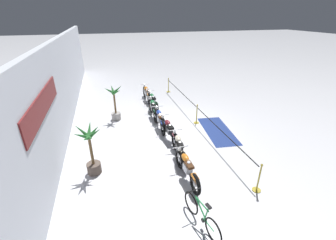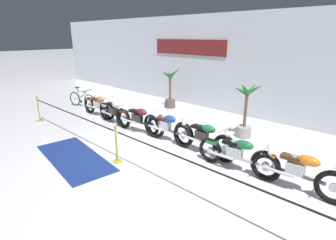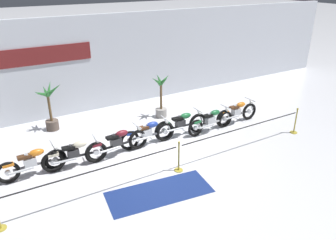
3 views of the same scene
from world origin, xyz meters
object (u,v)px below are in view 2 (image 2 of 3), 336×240
(motorcycle_green_5, at_px, (237,154))
(stanchion_mid_left, at_px, (117,150))
(motorcycle_cream_1, at_px, (114,112))
(potted_palm_left_of_row, at_px, (170,89))
(motorcycle_maroon_2, at_px, (138,120))
(bicycle, at_px, (82,99))
(motorcycle_blue_3, at_px, (166,127))
(stanchion_far_left, at_px, (89,125))
(motorcycle_orange_0, at_px, (99,106))
(floor_banner, at_px, (74,157))
(motorcycle_green_4, at_px, (203,138))
(potted_palm_right_of_row, at_px, (245,114))
(motorcycle_orange_6, at_px, (298,172))

(motorcycle_green_5, relative_size, stanchion_mid_left, 2.10)
(motorcycle_cream_1, height_order, potted_palm_left_of_row, potted_palm_left_of_row)
(motorcycle_maroon_2, bearing_deg, motorcycle_green_5, -1.61)
(motorcycle_cream_1, distance_m, bicycle, 3.21)
(motorcycle_blue_3, xyz_separation_m, bicycle, (-5.87, 0.29, -0.11))
(motorcycle_blue_3, bearing_deg, stanchion_far_left, -122.49)
(motorcycle_orange_0, bearing_deg, floor_banner, -42.62)
(motorcycle_orange_0, bearing_deg, motorcycle_green_5, -2.21)
(motorcycle_green_4, xyz_separation_m, stanchion_mid_left, (-1.39, -2.02, -0.12))
(motorcycle_orange_0, distance_m, potted_palm_right_of_row, 6.01)
(motorcycle_green_5, height_order, floor_banner, motorcycle_green_5)
(potted_palm_right_of_row, height_order, stanchion_far_left, potted_palm_right_of_row)
(motorcycle_blue_3, distance_m, potted_palm_left_of_row, 4.17)
(motorcycle_cream_1, relative_size, bicycle, 1.27)
(motorcycle_blue_3, distance_m, motorcycle_green_5, 2.68)
(stanchion_far_left, relative_size, stanchion_mid_left, 10.04)
(stanchion_far_left, bearing_deg, motorcycle_blue_3, 57.51)
(motorcycle_green_4, distance_m, stanchion_far_left, 3.39)
(motorcycle_orange_6, relative_size, stanchion_far_left, 0.20)
(motorcycle_maroon_2, distance_m, potted_palm_right_of_row, 3.63)
(stanchion_far_left, relative_size, floor_banner, 3.51)
(motorcycle_cream_1, relative_size, potted_palm_right_of_row, 1.11)
(stanchion_mid_left, bearing_deg, potted_palm_right_of_row, 68.19)
(potted_palm_right_of_row, bearing_deg, floor_banner, -119.76)
(motorcycle_blue_3, relative_size, potted_palm_right_of_row, 1.13)
(potted_palm_left_of_row, bearing_deg, motorcycle_orange_6, -25.60)
(motorcycle_orange_6, relative_size, stanchion_mid_left, 2.04)
(motorcycle_cream_1, distance_m, stanchion_mid_left, 3.33)
(motorcycle_green_4, height_order, motorcycle_orange_6, motorcycle_green_4)
(motorcycle_cream_1, xyz_separation_m, motorcycle_green_4, (4.13, 0.14, 0.02))
(bicycle, distance_m, stanchion_far_left, 5.15)
(motorcycle_orange_0, height_order, motorcycle_green_4, motorcycle_green_4)
(potted_palm_right_of_row, xyz_separation_m, stanchion_mid_left, (-1.61, -4.03, -0.46))
(motorcycle_blue_3, height_order, bicycle, motorcycle_blue_3)
(motorcycle_orange_0, height_order, floor_banner, motorcycle_orange_0)
(potted_palm_right_of_row, distance_m, floor_banner, 5.50)
(motorcycle_blue_3, distance_m, floor_banner, 2.92)
(potted_palm_right_of_row, height_order, floor_banner, potted_palm_right_of_row)
(potted_palm_left_of_row, bearing_deg, stanchion_mid_left, -61.53)
(stanchion_far_left, bearing_deg, motorcycle_orange_0, 143.25)
(motorcycle_maroon_2, bearing_deg, motorcycle_cream_1, 179.76)
(motorcycle_orange_6, xyz_separation_m, floor_banner, (-5.11, -2.56, -0.47))
(motorcycle_blue_3, distance_m, motorcycle_green_4, 1.44)
(motorcycle_blue_3, bearing_deg, motorcycle_cream_1, -177.48)
(motorcycle_maroon_2, relative_size, motorcycle_orange_6, 1.09)
(potted_palm_right_of_row, relative_size, stanchion_far_left, 0.18)
(motorcycle_green_4, distance_m, bicycle, 7.32)
(floor_banner, bearing_deg, bicycle, 155.31)
(motorcycle_orange_0, bearing_deg, motorcycle_green_4, -0.01)
(motorcycle_orange_0, height_order, stanchion_mid_left, stanchion_mid_left)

